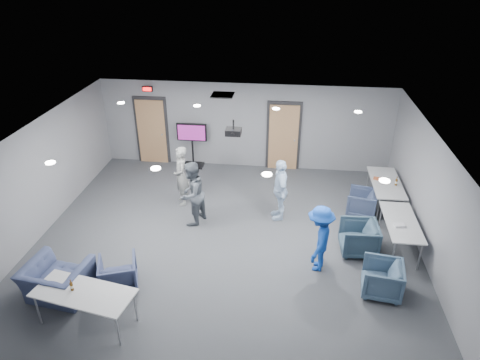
# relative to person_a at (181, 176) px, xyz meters

# --- Properties ---
(floor) EXTENTS (9.00, 9.00, 0.00)m
(floor) POSITION_rel_person_a_xyz_m (1.45, -1.47, -0.82)
(floor) COLOR #3E4146
(floor) RESTS_ON ground
(ceiling) EXTENTS (9.00, 9.00, 0.00)m
(ceiling) POSITION_rel_person_a_xyz_m (1.45, -1.47, 1.88)
(ceiling) COLOR silver
(ceiling) RESTS_ON wall_back
(wall_back) EXTENTS (9.00, 0.02, 2.70)m
(wall_back) POSITION_rel_person_a_xyz_m (1.45, 2.53, 0.53)
(wall_back) COLOR slate
(wall_back) RESTS_ON floor
(wall_front) EXTENTS (9.00, 0.02, 2.70)m
(wall_front) POSITION_rel_person_a_xyz_m (1.45, -5.47, 0.53)
(wall_front) COLOR slate
(wall_front) RESTS_ON floor
(wall_left) EXTENTS (0.02, 8.00, 2.70)m
(wall_left) POSITION_rel_person_a_xyz_m (-3.05, -1.47, 0.53)
(wall_left) COLOR slate
(wall_left) RESTS_ON floor
(wall_right) EXTENTS (0.02, 8.00, 2.70)m
(wall_right) POSITION_rel_person_a_xyz_m (5.95, -1.47, 0.53)
(wall_right) COLOR slate
(wall_right) RESTS_ON floor
(door_left) EXTENTS (1.06, 0.17, 2.24)m
(door_left) POSITION_rel_person_a_xyz_m (-1.55, 2.49, 0.24)
(door_left) COLOR black
(door_left) RESTS_ON wall_back
(door_right) EXTENTS (1.06, 0.17, 2.24)m
(door_right) POSITION_rel_person_a_xyz_m (2.65, 2.49, 0.24)
(door_right) COLOR black
(door_right) RESTS_ON wall_back
(exit_sign) EXTENTS (0.32, 0.08, 0.16)m
(exit_sign) POSITION_rel_person_a_xyz_m (-1.55, 2.47, 1.63)
(exit_sign) COLOR black
(exit_sign) RESTS_ON wall_back
(hvac_diffuser) EXTENTS (0.60, 0.60, 0.03)m
(hvac_diffuser) POSITION_rel_person_a_xyz_m (0.95, 1.33, 1.86)
(hvac_diffuser) COLOR black
(hvac_diffuser) RESTS_ON ceiling
(downlights) EXTENTS (6.18, 3.78, 0.02)m
(downlights) POSITION_rel_person_a_xyz_m (1.45, -1.47, 1.86)
(downlights) COLOR white
(downlights) RESTS_ON ceiling
(person_a) EXTENTS (0.58, 0.70, 1.65)m
(person_a) POSITION_rel_person_a_xyz_m (0.00, 0.00, 0.00)
(person_a) COLOR gray
(person_a) RESTS_ON floor
(person_b) EXTENTS (0.89, 1.00, 1.68)m
(person_b) POSITION_rel_person_a_xyz_m (0.50, -0.94, 0.02)
(person_b) COLOR #4D545C
(person_b) RESTS_ON floor
(person_c) EXTENTS (0.58, 1.02, 1.64)m
(person_c) POSITION_rel_person_a_xyz_m (2.66, -0.43, -0.00)
(person_c) COLOR #C5DFFD
(person_c) RESTS_ON floor
(person_d) EXTENTS (0.79, 1.09, 1.53)m
(person_d) POSITION_rel_person_a_xyz_m (3.57, -2.37, -0.06)
(person_d) COLOR #1943A3
(person_d) RESTS_ON floor
(chair_right_a) EXTENTS (0.88, 0.86, 0.67)m
(chair_right_a) POSITION_rel_person_a_xyz_m (4.80, 0.01, -0.49)
(chair_right_a) COLOR #37425F
(chair_right_a) RESTS_ON floor
(chair_right_b) EXTENTS (0.86, 0.83, 0.75)m
(chair_right_b) POSITION_rel_person_a_xyz_m (4.51, -1.68, -0.45)
(chair_right_b) COLOR #314555
(chair_right_b) RESTS_ON floor
(chair_right_c) EXTENTS (0.87, 0.86, 0.71)m
(chair_right_c) POSITION_rel_person_a_xyz_m (4.80, -3.01, -0.47)
(chair_right_c) COLOR #3E546C
(chair_right_c) RESTS_ON floor
(chair_front_a) EXTENTS (0.94, 0.96, 0.68)m
(chair_front_a) POSITION_rel_person_a_xyz_m (-0.49, -3.47, -0.48)
(chair_front_a) COLOR #3A4365
(chair_front_a) RESTS_ON floor
(chair_front_b) EXTENTS (1.30, 1.18, 0.77)m
(chair_front_b) POSITION_rel_person_a_xyz_m (-1.57, -3.87, -0.44)
(chair_front_b) COLOR #3A4365
(chair_front_b) RESTS_ON floor
(table_right_a) EXTENTS (0.76, 1.82, 0.73)m
(table_right_a) POSITION_rel_person_a_xyz_m (5.45, 0.48, -0.14)
(table_right_a) COLOR silver
(table_right_a) RESTS_ON floor
(table_right_b) EXTENTS (0.71, 1.71, 0.73)m
(table_right_b) POSITION_rel_person_a_xyz_m (5.45, -1.42, -0.14)
(table_right_b) COLOR silver
(table_right_b) RESTS_ON floor
(table_front_left) EXTENTS (1.94, 1.08, 0.73)m
(table_front_left) POSITION_rel_person_a_xyz_m (-0.71, -4.47, -0.14)
(table_front_left) COLOR silver
(table_front_left) RESTS_ON floor
(bottle_front) EXTENTS (0.06, 0.06, 0.24)m
(bottle_front) POSITION_rel_person_a_xyz_m (-0.93, -4.44, -0.01)
(bottle_front) COLOR #4F300D
(bottle_front) RESTS_ON table_front_left
(bottle_right) EXTENTS (0.07, 0.07, 0.25)m
(bottle_right) POSITION_rel_person_a_xyz_m (5.66, 0.32, -0.00)
(bottle_right) COLOR #4F300D
(bottle_right) RESTS_ON table_right_a
(snack_box) EXTENTS (0.21, 0.17, 0.04)m
(snack_box) POSITION_rel_person_a_xyz_m (5.23, 0.61, -0.07)
(snack_box) COLOR #B7542D
(snack_box) RESTS_ON table_right_a
(wrapper) EXTENTS (0.24, 0.18, 0.05)m
(wrapper) POSITION_rel_person_a_xyz_m (5.35, -1.63, -0.07)
(wrapper) COLOR silver
(wrapper) RESTS_ON table_right_b
(tv_stand) EXTENTS (0.95, 0.45, 1.45)m
(tv_stand) POSITION_rel_person_a_xyz_m (-0.20, 2.28, -0.00)
(tv_stand) COLOR black
(tv_stand) RESTS_ON floor
(projector) EXTENTS (0.36, 0.35, 0.36)m
(projector) POSITION_rel_person_a_xyz_m (1.51, -0.61, 1.58)
(projector) COLOR black
(projector) RESTS_ON ceiling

